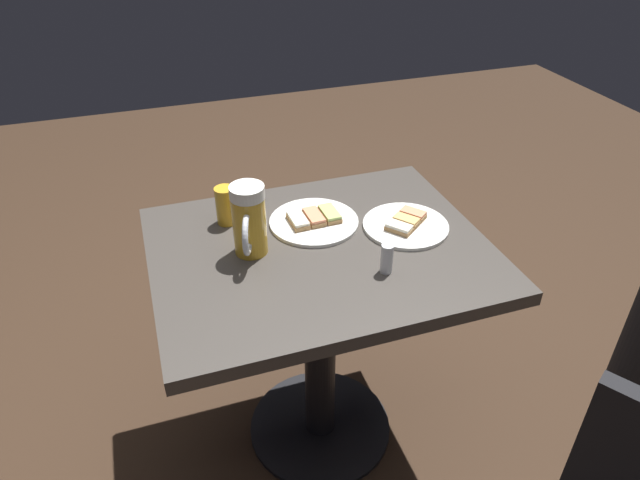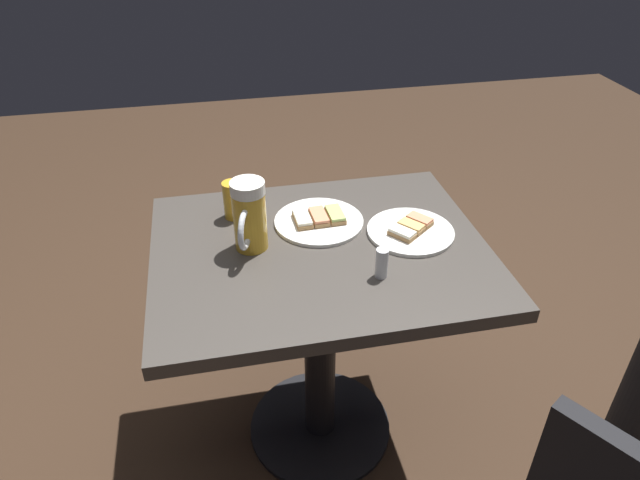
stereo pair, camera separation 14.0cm
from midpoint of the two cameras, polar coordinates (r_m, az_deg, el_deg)
The scene contains 7 objects.
ground_plane at distance 1.91m, azimuth -2.22°, elevation -18.33°, with size 6.00×6.00×0.00m, color #382619.
cafe_table at distance 1.51m, azimuth -2.68°, elevation -5.52°, with size 0.83×0.66×0.70m.
plate_near at distance 1.50m, azimuth -3.29°, elevation 1.87°, with size 0.24×0.24×0.03m.
plate_far at distance 1.49m, azimuth 5.94°, elevation 1.45°, with size 0.22×0.22×0.03m.
beer_mug at distance 1.36m, azimuth -10.07°, elevation 1.76°, with size 0.08×0.14×0.18m.
beer_glass_small at distance 1.52m, azimuth -12.07°, elevation 3.32°, with size 0.05×0.05×0.10m, color gold.
salt_shaker at distance 1.31m, azimuth 3.69°, elevation -1.97°, with size 0.03×0.03×0.07m, color silver.
Camera 1 is at (-0.37, -1.10, 1.51)m, focal length 31.92 mm.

